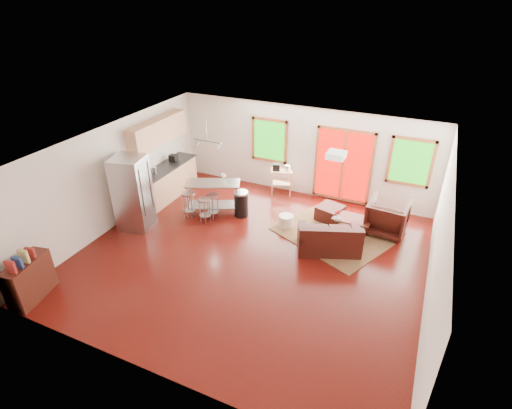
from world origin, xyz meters
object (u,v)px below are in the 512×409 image
at_px(armchair, 388,216).
at_px(refrigerator, 133,193).
at_px(coffee_table, 352,220).
at_px(island, 213,192).
at_px(ottoman, 330,213).
at_px(rug, 332,235).
at_px(kitchen_cart, 281,174).
at_px(loveseat, 329,240).

relative_size(armchair, refrigerator, 0.51).
bearing_deg(refrigerator, coffee_table, 9.53).
bearing_deg(island, ottoman, 17.15).
bearing_deg(island, rug, 3.51).
distance_m(island, kitchen_cart, 2.18).
distance_m(refrigerator, island, 2.05).
xyz_separation_m(refrigerator, kitchen_cart, (2.69, 3.21, -0.30)).
bearing_deg(island, coffee_table, 9.79).
bearing_deg(armchair, ottoman, 4.28).
relative_size(armchair, ottoman, 1.59).
distance_m(rug, armchair, 1.45).
height_order(rug, armchair, armchair).
distance_m(coffee_table, armchair, 0.86).
height_order(rug, loveseat, loveseat).
xyz_separation_m(loveseat, island, (-3.32, 0.46, 0.32)).
bearing_deg(rug, kitchen_cart, 141.36).
bearing_deg(ottoman, kitchen_cart, 153.21).
bearing_deg(rug, armchair, 31.24).
height_order(armchair, refrigerator, refrigerator).
height_order(rug, ottoman, ottoman).
relative_size(rug, loveseat, 1.56).
relative_size(rug, kitchen_cart, 2.65).
bearing_deg(kitchen_cart, armchair, -15.55).
bearing_deg(loveseat, refrigerator, 170.35).
bearing_deg(island, refrigerator, -135.54).
height_order(loveseat, ottoman, loveseat).
bearing_deg(refrigerator, armchair, 9.24).
xyz_separation_m(rug, island, (-3.23, -0.20, 0.61)).
bearing_deg(rug, coffee_table, 48.36).
distance_m(coffee_table, ottoman, 0.71).
bearing_deg(refrigerator, island, 32.02).
bearing_deg(ottoman, loveseat, -75.96).
xyz_separation_m(armchair, kitchen_cart, (-3.16, 0.88, 0.17)).
bearing_deg(coffee_table, rug, -131.64).
xyz_separation_m(refrigerator, island, (1.44, 1.42, -0.33)).
relative_size(rug, island, 1.64).
bearing_deg(loveseat, rug, 76.10).
xyz_separation_m(rug, ottoman, (-0.26, 0.72, 0.19)).
relative_size(rug, refrigerator, 1.33).
relative_size(armchair, island, 0.62).
height_order(ottoman, kitchen_cart, kitchen_cart).
height_order(loveseat, refrigerator, refrigerator).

